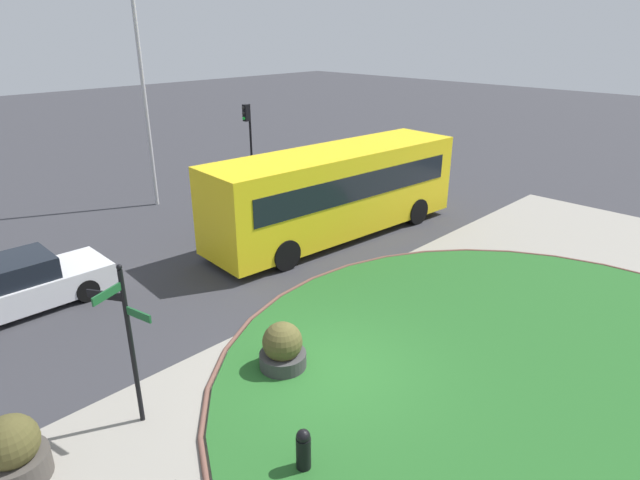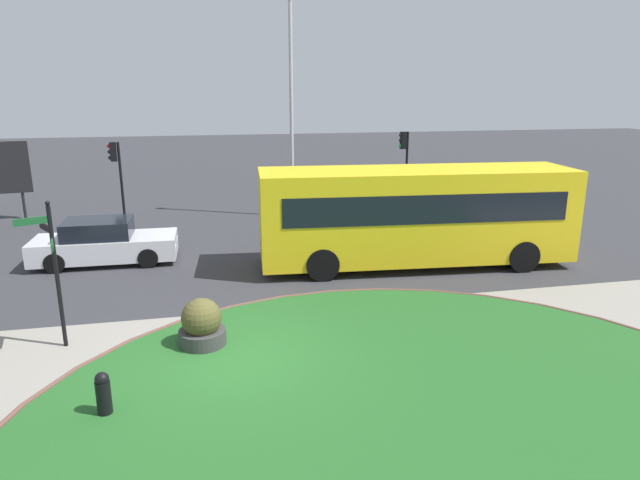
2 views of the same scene
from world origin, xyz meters
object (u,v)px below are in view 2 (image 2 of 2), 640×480
object	(u,v)px
bollard_foreground	(104,395)
planter_kerbside	(202,326)
bus_yellow	(416,214)
signpost_directional	(53,263)
lamppost_tall	(291,102)
car_near_lane	(104,243)
traffic_light_near	(404,153)
traffic_light_far	(116,164)

from	to	relation	value
bollard_foreground	planter_kerbside	bearing A→B (deg)	55.04
bollard_foreground	bus_yellow	distance (m)	11.21
signpost_directional	bus_yellow	world-z (taller)	signpost_directional
bollard_foreground	planter_kerbside	distance (m)	2.96
bollard_foreground	lamppost_tall	world-z (taller)	lamppost_tall
lamppost_tall	planter_kerbside	size ratio (longest dim) A/B	8.09
bus_yellow	car_near_lane	size ratio (longest dim) A/B	2.21
traffic_light_near	planter_kerbside	xyz separation A→B (m)	(-9.43, -12.99, -2.17)
bollard_foreground	lamppost_tall	xyz separation A→B (m)	(5.79, 15.10, 4.54)
car_near_lane	traffic_light_near	distance (m)	13.99
bus_yellow	traffic_light_far	distance (m)	12.86
car_near_lane	traffic_light_near	xyz separation A→B (m)	(12.52, 5.91, 2.01)
signpost_directional	planter_kerbside	distance (m)	3.45
bus_yellow	car_near_lane	xyz separation A→B (m)	(-9.92, 2.32, -1.02)
car_near_lane	traffic_light_far	distance (m)	5.90
bollard_foreground	car_near_lane	size ratio (longest dim) A/B	0.19
traffic_light_near	traffic_light_far	size ratio (longest dim) A/B	1.06
traffic_light_near	traffic_light_far	bearing A→B (deg)	-1.68
planter_kerbside	traffic_light_near	bearing A→B (deg)	54.04
traffic_light_near	bus_yellow	bearing A→B (deg)	69.34
signpost_directional	traffic_light_far	distance (m)	11.99
traffic_light_far	bus_yellow	bearing A→B (deg)	135.57
lamppost_tall	planter_kerbside	bearing A→B (deg)	-107.90
bus_yellow	lamppost_tall	bearing A→B (deg)	113.37
car_near_lane	lamppost_tall	bearing A→B (deg)	38.65
traffic_light_near	lamppost_tall	bearing A→B (deg)	0.34
bollard_foreground	car_near_lane	xyz separation A→B (m)	(-1.40, 9.51, 0.22)
bus_yellow	bollard_foreground	bearing A→B (deg)	-135.47
traffic_light_near	signpost_directional	bearing A→B (deg)	41.47
planter_kerbside	bus_yellow	bearing A→B (deg)	34.93
traffic_light_near	planter_kerbside	world-z (taller)	traffic_light_near
bus_yellow	traffic_light_near	size ratio (longest dim) A/B	2.76
car_near_lane	lamppost_tall	size ratio (longest dim) A/B	0.49
bus_yellow	planter_kerbside	world-z (taller)	bus_yellow
car_near_lane	lamppost_tall	xyz separation A→B (m)	(7.19, 5.59, 4.32)
planter_kerbside	bollard_foreground	bearing A→B (deg)	-124.96
bollard_foreground	traffic_light_near	world-z (taller)	traffic_light_near
traffic_light_far	signpost_directional	bearing A→B (deg)	84.77
bus_yellow	traffic_light_far	bearing A→B (deg)	146.26
signpost_directional	car_near_lane	xyz separation A→B (m)	(-0.05, 6.38, -1.28)
traffic_light_far	planter_kerbside	xyz separation A→B (m)	(3.28, -12.68, -2.02)
traffic_light_far	lamppost_tall	distance (m)	7.77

